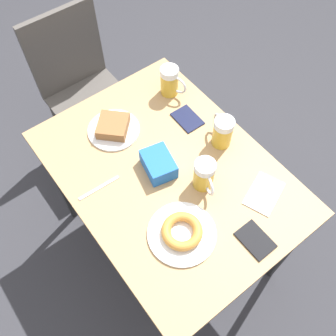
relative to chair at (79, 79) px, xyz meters
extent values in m
plane|color=#333338|center=(-0.06, -0.86, -0.53)|extent=(8.00, 8.00, 0.00)
cube|color=tan|center=(-0.06, -0.86, 0.22)|extent=(0.73, 1.01, 0.03)
cylinder|color=black|center=(0.27, -1.33, -0.17)|extent=(0.04, 0.04, 0.74)
cylinder|color=black|center=(-0.38, -0.40, -0.17)|extent=(0.04, 0.04, 0.74)
cylinder|color=black|center=(0.27, -0.40, -0.17)|extent=(0.04, 0.04, 0.74)
cube|color=#514C47|center=(0.00, -0.10, -0.10)|extent=(0.40, 0.40, 0.02)
cube|color=#514C47|center=(0.00, 0.08, 0.14)|extent=(0.40, 0.03, 0.45)
cylinder|color=#514C47|center=(-0.17, -0.28, -0.32)|extent=(0.03, 0.03, 0.43)
cylinder|color=#514C47|center=(0.18, -0.28, -0.32)|extent=(0.03, 0.03, 0.43)
cylinder|color=#514C47|center=(-0.18, 0.07, -0.32)|extent=(0.03, 0.03, 0.43)
cylinder|color=#514C47|center=(0.17, 0.07, -0.32)|extent=(0.03, 0.03, 0.43)
cylinder|color=white|center=(-0.12, -0.57, 0.24)|extent=(0.21, 0.21, 0.01)
cube|color=brown|center=(-0.12, -0.57, 0.26)|extent=(0.17, 0.17, 0.04)
cylinder|color=white|center=(-0.18, -1.09, 0.24)|extent=(0.24, 0.24, 0.01)
torus|color=#D18938|center=(-0.18, -1.09, 0.26)|extent=(0.14, 0.14, 0.03)
cylinder|color=gold|center=(0.19, -0.54, 0.28)|extent=(0.08, 0.08, 0.11)
cylinder|color=white|center=(0.19, -0.54, 0.35)|extent=(0.08, 0.08, 0.03)
torus|color=silver|center=(0.21, -0.58, 0.30)|extent=(0.04, 0.08, 0.08)
cylinder|color=gold|center=(0.01, -0.98, 0.28)|extent=(0.08, 0.08, 0.11)
cylinder|color=white|center=(0.01, -0.98, 0.35)|extent=(0.08, 0.08, 0.03)
torus|color=silver|center=(0.00, -1.02, 0.30)|extent=(0.04, 0.08, 0.08)
cylinder|color=gold|center=(0.19, -0.88, 0.28)|extent=(0.08, 0.08, 0.11)
cylinder|color=white|center=(0.19, -0.88, 0.35)|extent=(0.08, 0.08, 0.03)
torus|color=silver|center=(0.21, -0.84, 0.30)|extent=(0.04, 0.08, 0.08)
cube|color=white|center=(0.16, -1.15, 0.23)|extent=(0.18, 0.15, 0.00)
cube|color=silver|center=(-0.31, -0.76, 0.23)|extent=(0.17, 0.02, 0.00)
cube|color=#141938|center=(0.16, -0.71, 0.24)|extent=(0.09, 0.13, 0.01)
cube|color=black|center=(0.01, -1.26, 0.24)|extent=(0.09, 0.13, 0.01)
cube|color=blue|center=(-0.08, -0.83, 0.27)|extent=(0.13, 0.15, 0.07)
camera|label=1|loc=(-0.51, -1.45, 1.45)|focal=40.00mm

